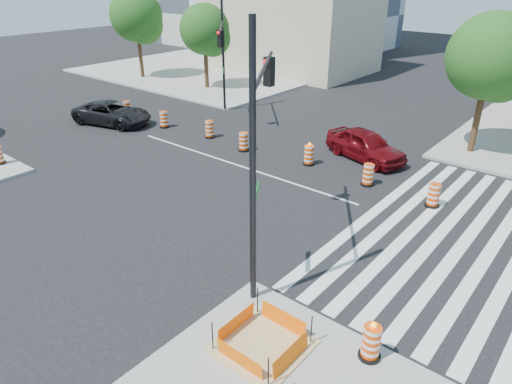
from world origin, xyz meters
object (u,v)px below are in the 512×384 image
at_px(signal_pole_se, 259,128).
at_px(signal_pole_nw, 222,46).
at_px(dark_suv, 112,113).
at_px(red_coupe, 365,145).

bearing_deg(signal_pole_se, signal_pole_nw, 13.38).
xyz_separation_m(dark_suv, signal_pole_se, (17.23, -6.29, 4.15)).
bearing_deg(signal_pole_se, red_coupe, -23.76).
height_order(red_coupe, signal_pole_nw, signal_pole_nw).
bearing_deg(dark_suv, red_coupe, -88.54).
relative_size(red_coupe, dark_suv, 0.89).
relative_size(dark_suv, signal_pole_se, 0.65).
relative_size(dark_suv, signal_pole_nw, 0.69).
xyz_separation_m(dark_suv, signal_pole_nw, (4.47, 5.68, 3.89)).
height_order(signal_pole_se, signal_pole_nw, signal_pole_se).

